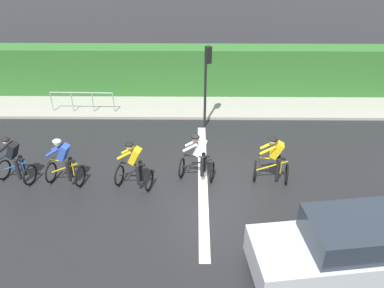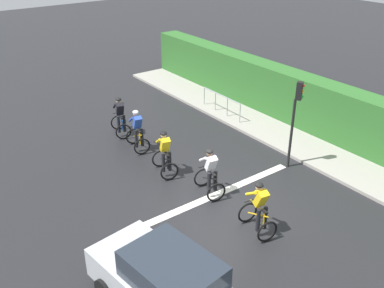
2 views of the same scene
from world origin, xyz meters
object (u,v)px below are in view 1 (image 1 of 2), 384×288
at_px(cyclist_second, 64,163).
at_px(pedestrian_railing_kerbside, 82,98).
at_px(car_silver, 342,250).
at_px(cyclist_lead, 14,161).
at_px(traffic_light_near_crossing, 207,75).
at_px(cyclist_mid, 134,166).
at_px(cyclist_fourth, 198,158).
at_px(cyclist_trailing, 273,161).

relative_size(cyclist_second, pedestrian_railing_kerbside, 0.61).
bearing_deg(car_silver, cyclist_lead, 68.16).
relative_size(cyclist_second, traffic_light_near_crossing, 0.50).
height_order(cyclist_mid, pedestrian_railing_kerbside, cyclist_mid).
xyz_separation_m(cyclist_mid, cyclist_fourth, (0.47, -2.00, 0.00)).
distance_m(cyclist_lead, cyclist_mid, 3.88).
bearing_deg(cyclist_second, car_silver, -115.36).
xyz_separation_m(cyclist_second, cyclist_trailing, (0.18, -6.65, 0.00)).
height_order(cyclist_lead, traffic_light_near_crossing, traffic_light_near_crossing).
relative_size(cyclist_fourth, car_silver, 0.39).
height_order(cyclist_second, traffic_light_near_crossing, traffic_light_near_crossing).
bearing_deg(cyclist_fourth, car_silver, -139.36).
distance_m(cyclist_lead, cyclist_second, 1.63).
relative_size(car_silver, pedestrian_railing_kerbside, 1.57).
bearing_deg(cyclist_lead, cyclist_fourth, -87.98).
distance_m(cyclist_mid, cyclist_fourth, 2.05).
relative_size(cyclist_fourth, cyclist_trailing, 1.00).
bearing_deg(cyclist_mid, pedestrian_railing_kerbside, 30.06).
distance_m(traffic_light_near_crossing, pedestrian_railing_kerbside, 5.58).
xyz_separation_m(cyclist_lead, cyclist_fourth, (0.21, -5.86, 0.00)).
height_order(cyclist_lead, cyclist_second, same).
xyz_separation_m(cyclist_lead, traffic_light_near_crossing, (3.75, -6.21, 1.43)).
bearing_deg(pedestrian_railing_kerbside, cyclist_second, -171.91).
bearing_deg(cyclist_lead, pedestrian_railing_kerbside, -10.89).
distance_m(cyclist_lead, pedestrian_railing_kerbside, 4.90).
distance_m(cyclist_second, cyclist_fourth, 4.25).
height_order(cyclist_mid, cyclist_trailing, same).
bearing_deg(cyclist_trailing, cyclist_second, 91.59).
height_order(cyclist_mid, cyclist_fourth, same).
bearing_deg(cyclist_mid, cyclist_trailing, -85.40).
distance_m(cyclist_lead, car_silver, 9.92).
bearing_deg(cyclist_lead, cyclist_mid, -93.94).
height_order(cyclist_lead, cyclist_trailing, same).
distance_m(cyclist_trailing, pedestrian_railing_kerbside, 8.73).
height_order(car_silver, traffic_light_near_crossing, traffic_light_near_crossing).
distance_m(cyclist_fourth, pedestrian_railing_kerbside, 6.75).
bearing_deg(cyclist_mid, cyclist_second, 85.68).
height_order(cyclist_fourth, pedestrian_railing_kerbside, cyclist_fourth).
height_order(cyclist_second, car_silver, car_silver).
bearing_deg(cyclist_trailing, cyclist_mid, 94.60).
bearing_deg(cyclist_fourth, cyclist_second, 94.10).
bearing_deg(cyclist_fourth, cyclist_lead, 92.02).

